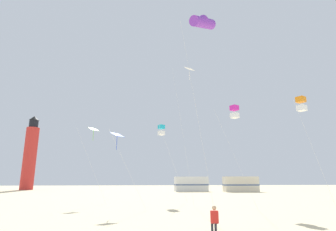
# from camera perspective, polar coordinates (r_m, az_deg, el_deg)

# --- Properties ---
(kite_flyer_standing) EXTENTS (0.38, 0.54, 1.16)m
(kite_flyer_standing) POSITION_cam_1_polar(r_m,az_deg,el_deg) (12.94, 9.77, -20.65)
(kite_flyer_standing) COLOR red
(kite_flyer_standing) RESTS_ON ground
(kite_diamond_white) EXTENTS (2.33, 2.33, 13.54)m
(kite_diamond_white) POSITION_cam_1_polar(r_m,az_deg,el_deg) (27.75, 4.39, 8.55)
(kite_diamond_white) COLOR silver
(kite_diamond_white) RESTS_ON ground
(kite_box_magenta) EXTENTS (2.73, 2.47, 8.74)m
(kite_box_magenta) POSITION_cam_1_polar(r_m,az_deg,el_deg) (24.73, 13.90, 0.75)
(kite_box_magenta) COLOR silver
(kite_box_magenta) RESTS_ON ground
(kite_box_orange) EXTENTS (2.22, 1.64, 8.68)m
(kite_box_orange) POSITION_cam_1_polar(r_m,az_deg,el_deg) (23.76, 26.38, 2.20)
(kite_box_orange) COLOR silver
(kite_box_orange) RESTS_ON ground
(kite_diamond_blue) EXTENTS (3.06, 3.06, 5.99)m
(kite_diamond_blue) POSITION_cam_1_polar(r_m,az_deg,el_deg) (21.96, -10.62, -4.53)
(kite_diamond_blue) COLOR silver
(kite_diamond_blue) RESTS_ON ground
(kite_tube_violet) EXTENTS (2.66, 2.67, 13.29)m
(kite_tube_violet) POSITION_cam_1_polar(r_m,az_deg,el_deg) (19.30, 7.39, 18.99)
(kite_tube_violet) COLOR silver
(kite_tube_violet) RESTS_ON ground
(kite_diamond_lime) EXTENTS (3.28, 2.47, 7.66)m
(kite_diamond_lime) POSITION_cam_1_polar(r_m,az_deg,el_deg) (29.42, -15.51, -3.33)
(kite_diamond_lime) COLOR silver
(kite_diamond_lime) RESTS_ON ground
(kite_box_cyan) EXTENTS (3.20, 3.16, 8.25)m
(kite_box_cyan) POSITION_cam_1_polar(r_m,az_deg,el_deg) (30.19, -1.40, -3.11)
(kite_box_cyan) COLOR silver
(kite_box_cyan) RESTS_ON ground
(lighthouse_distant) EXTENTS (2.80, 2.80, 16.80)m
(lighthouse_distant) POSITION_cam_1_polar(r_m,az_deg,el_deg) (69.53, -27.16, -7.32)
(lighthouse_distant) COLOR red
(lighthouse_distant) RESTS_ON ground
(rv_van_white) EXTENTS (6.53, 2.59, 2.80)m
(rv_van_white) POSITION_cam_1_polar(r_m,az_deg,el_deg) (54.50, 4.93, -14.25)
(rv_van_white) COLOR white
(rv_van_white) RESTS_ON ground
(rv_van_cream) EXTENTS (6.46, 2.41, 2.80)m
(rv_van_cream) POSITION_cam_1_polar(r_m,az_deg,el_deg) (54.27, 15.12, -13.86)
(rv_van_cream) COLOR beige
(rv_van_cream) RESTS_ON ground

